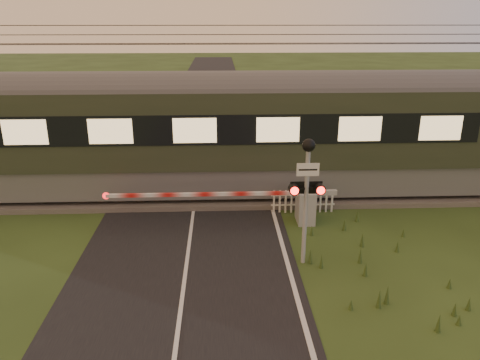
{
  "coord_description": "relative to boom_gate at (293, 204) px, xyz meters",
  "views": [
    {
      "loc": [
        0.97,
        -10.13,
        6.38
      ],
      "look_at": [
        1.55,
        3.2,
        1.7
      ],
      "focal_mm": 35.0,
      "sensor_mm": 36.0,
      "label": 1
    }
  ],
  "objects": [
    {
      "name": "road",
      "position": [
        -3.29,
        -4.08,
        -0.61
      ],
      "size": [
        6.0,
        140.0,
        0.03
      ],
      "color": "black",
      "rests_on": "ground"
    },
    {
      "name": "picket_fence",
      "position": [
        0.46,
        0.76,
        -0.21
      ],
      "size": [
        2.21,
        0.07,
        0.82
      ],
      "color": "silver",
      "rests_on": "ground"
    },
    {
      "name": "ground",
      "position": [
        -3.31,
        -3.84,
        -0.62
      ],
      "size": [
        160.0,
        160.0,
        0.0
      ],
      "primitive_type": "plane",
      "color": "#2A3C17",
      "rests_on": "ground"
    },
    {
      "name": "crossing_signal",
      "position": [
        -0.12,
        -2.69,
        1.78
      ],
      "size": [
        0.89,
        0.36,
        3.49
      ],
      "color": "gray",
      "rests_on": "ground"
    },
    {
      "name": "track_bed",
      "position": [
        -3.31,
        2.66,
        -0.55
      ],
      "size": [
        140.0,
        3.4,
        0.39
      ],
      "color": "#47423D",
      "rests_on": "ground"
    },
    {
      "name": "overhead_wires",
      "position": [
        -3.31,
        2.66,
        5.1
      ],
      "size": [
        120.0,
        0.62,
        0.62
      ],
      "color": "black",
      "rests_on": "ground"
    },
    {
      "name": "boom_gate",
      "position": [
        0.0,
        0.0,
        0.0
      ],
      "size": [
        7.49,
        0.84,
        1.12
      ],
      "color": "gray",
      "rests_on": "ground"
    }
  ]
}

